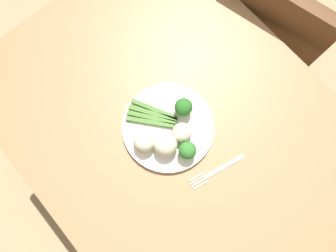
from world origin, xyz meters
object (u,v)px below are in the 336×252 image
(plate, at_px, (168,127))
(asparagus_bundle, at_px, (152,116))
(broccoli_outer_edge, at_px, (184,107))
(cauliflower_near_fork, at_px, (166,145))
(broccoli_near_center, at_px, (187,150))
(cauliflower_front, at_px, (182,132))
(dining_table, at_px, (189,149))
(chair, at_px, (263,35))
(fork, at_px, (216,171))
(cauliflower_left, at_px, (144,142))

(plate, bearing_deg, asparagus_bundle, 16.04)
(plate, height_order, broccoli_outer_edge, broccoli_outer_edge)
(asparagus_bundle, bearing_deg, cauliflower_near_fork, 128.58)
(broccoli_near_center, relative_size, cauliflower_front, 1.08)
(broccoli_near_center, distance_m, cauliflower_front, 0.05)
(asparagus_bundle, distance_m, broccoli_near_center, 0.14)
(cauliflower_near_fork, bearing_deg, dining_table, -119.67)
(dining_table, distance_m, chair, 0.59)
(broccoli_near_center, xyz_separation_m, cauliflower_near_fork, (0.05, 0.03, -0.00))
(cauliflower_front, bearing_deg, chair, -77.34)
(cauliflower_near_fork, bearing_deg, broccoli_near_center, -145.46)
(asparagus_bundle, relative_size, broccoli_outer_edge, 2.33)
(dining_table, height_order, fork, fork)
(fork, bearing_deg, chair, -142.62)
(plate, distance_m, asparagus_bundle, 0.05)
(dining_table, distance_m, asparagus_bundle, 0.19)
(chair, distance_m, cauliflower_left, 0.72)
(cauliflower_near_fork, xyz_separation_m, fork, (-0.14, -0.06, -0.04))
(cauliflower_left, bearing_deg, dining_table, -128.28)
(cauliflower_near_fork, bearing_deg, plate, -47.11)
(broccoli_near_center, bearing_deg, cauliflower_near_fork, 34.54)
(chair, relative_size, fork, 5.26)
(plate, height_order, asparagus_bundle, asparagus_bundle)
(asparagus_bundle, height_order, cauliflower_front, cauliflower_front)
(chair, distance_m, asparagus_bundle, 0.65)
(dining_table, distance_m, broccoli_near_center, 0.17)
(broccoli_near_center, height_order, cauliflower_front, broccoli_near_center)
(chair, height_order, cauliflower_front, chair)
(fork, bearing_deg, cauliflower_left, -49.18)
(dining_table, xyz_separation_m, cauliflower_left, (0.08, 0.10, 0.16))
(plate, relative_size, cauliflower_front, 4.82)
(fork, bearing_deg, asparagus_bundle, -69.15)
(broccoli_outer_edge, bearing_deg, cauliflower_front, 135.35)
(broccoli_near_center, relative_size, cauliflower_left, 0.99)
(plate, xyz_separation_m, fork, (-0.18, -0.02, -0.01))
(broccoli_near_center, bearing_deg, cauliflower_front, -25.03)
(cauliflower_front, height_order, fork, cauliflower_front)
(plate, bearing_deg, dining_table, -163.64)
(asparagus_bundle, bearing_deg, fork, 154.66)
(chair, height_order, fork, chair)
(cauliflower_front, height_order, cauliflower_near_fork, cauliflower_near_fork)
(chair, height_order, asparagus_bundle, chair)
(plate, bearing_deg, fork, -173.20)
(cauliflower_front, relative_size, fork, 0.32)
(chair, height_order, broccoli_near_center, chair)
(cauliflower_left, bearing_deg, cauliflower_front, -116.39)
(cauliflower_front, bearing_deg, asparagus_bundle, 16.97)
(dining_table, relative_size, cauliflower_left, 21.23)
(dining_table, xyz_separation_m, fork, (-0.10, 0.00, 0.12))
(chair, bearing_deg, cauliflower_left, 83.02)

